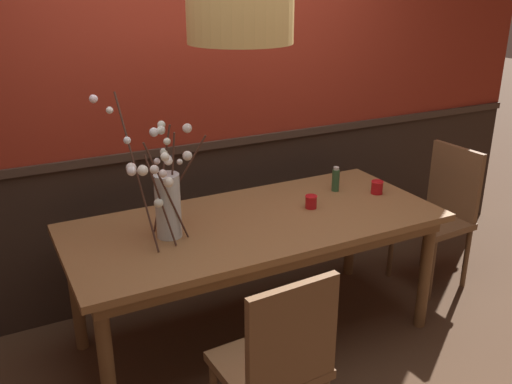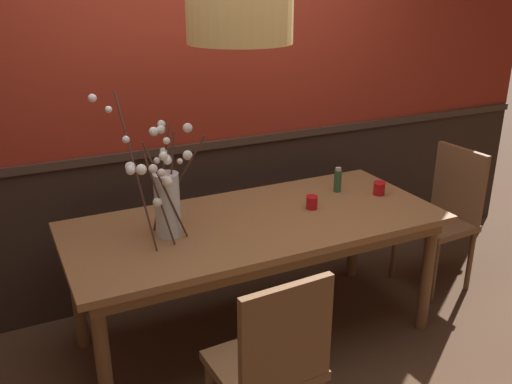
# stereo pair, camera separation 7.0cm
# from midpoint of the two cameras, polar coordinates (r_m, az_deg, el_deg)

# --- Properties ---
(ground_plane) EXTENTS (24.00, 24.00, 0.00)m
(ground_plane) POSITION_cam_midpoint_polar(r_m,az_deg,el_deg) (3.49, -0.59, -14.48)
(ground_plane) COLOR #4C3321
(back_wall) EXTENTS (5.40, 0.14, 2.94)m
(back_wall) POSITION_cam_midpoint_polar(r_m,az_deg,el_deg) (3.58, -6.31, 11.81)
(back_wall) COLOR #2D2119
(back_wall) RESTS_ON ground
(dining_table) EXTENTS (2.09, 0.92, 0.77)m
(dining_table) POSITION_cam_midpoint_polar(r_m,az_deg,el_deg) (3.14, -0.64, -4.17)
(dining_table) COLOR olive
(dining_table) RESTS_ON ground
(chair_head_east_end) EXTENTS (0.43, 0.46, 0.97)m
(chair_head_east_end) POSITION_cam_midpoint_polar(r_m,az_deg,el_deg) (4.03, 17.95, -1.66)
(chair_head_east_end) COLOR brown
(chair_head_east_end) RESTS_ON ground
(chair_far_side_right) EXTENTS (0.45, 0.45, 0.96)m
(chair_far_side_right) POSITION_cam_midpoint_polar(r_m,az_deg,el_deg) (4.07, -2.18, -0.52)
(chair_far_side_right) COLOR brown
(chair_far_side_right) RESTS_ON ground
(chair_near_side_left) EXTENTS (0.45, 0.42, 0.94)m
(chair_near_side_left) POSITION_cam_midpoint_polar(r_m,az_deg,el_deg) (2.44, 1.38, -16.88)
(chair_near_side_left) COLOR brown
(chair_near_side_left) RESTS_ON ground
(chair_far_side_left) EXTENTS (0.44, 0.39, 0.96)m
(chair_far_side_left) POSITION_cam_midpoint_polar(r_m,az_deg,el_deg) (3.86, -11.48, -2.15)
(chair_far_side_left) COLOR brown
(chair_far_side_left) RESTS_ON ground
(vase_with_blossoms) EXTENTS (0.57, 0.38, 0.78)m
(vase_with_blossoms) POSITION_cam_midpoint_polar(r_m,az_deg,el_deg) (2.87, -9.90, -0.55)
(vase_with_blossoms) COLOR silver
(vase_with_blossoms) RESTS_ON dining_table
(candle_holder_nearer_center) EXTENTS (0.08, 0.08, 0.08)m
(candle_holder_nearer_center) POSITION_cam_midpoint_polar(r_m,az_deg,el_deg) (3.54, 11.74, 0.49)
(candle_holder_nearer_center) COLOR red
(candle_holder_nearer_center) RESTS_ON dining_table
(candle_holder_nearer_edge) EXTENTS (0.07, 0.07, 0.08)m
(candle_holder_nearer_edge) POSITION_cam_midpoint_polar(r_m,az_deg,el_deg) (3.26, 5.08, -1.01)
(candle_holder_nearer_edge) COLOR red
(candle_holder_nearer_edge) RESTS_ON dining_table
(condiment_bottle) EXTENTS (0.05, 0.05, 0.16)m
(condiment_bottle) POSITION_cam_midpoint_polar(r_m,az_deg,el_deg) (3.53, 7.61, 1.28)
(condiment_bottle) COLOR #2D5633
(condiment_bottle) RESTS_ON dining_table
(pendant_lamp) EXTENTS (0.51, 0.51, 1.20)m
(pendant_lamp) POSITION_cam_midpoint_polar(r_m,az_deg,el_deg) (2.76, -2.39, 17.14)
(pendant_lamp) COLOR tan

